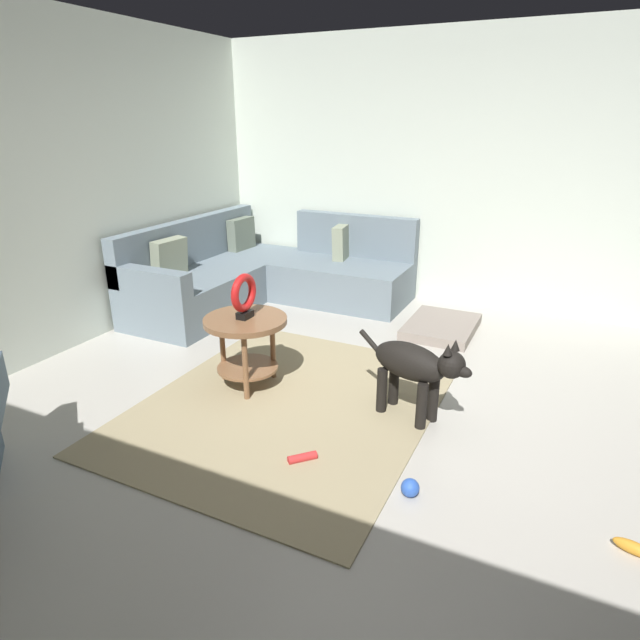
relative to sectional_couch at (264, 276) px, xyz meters
The scene contains 12 objects.
ground_plane 2.85m from the sectional_couch, 134.68° to the right, with size 6.00×6.00×0.10m, color #B7B2A8.
wall_back 2.44m from the sectional_couch, 155.09° to the left, with size 6.00×0.12×2.70m, color silver.
wall_right 2.47m from the sectional_couch, 64.81° to the right, with size 0.12×6.00×2.70m, color silver.
area_rug 2.28m from the sectional_couch, 144.49° to the right, with size 2.30×1.90×0.01m, color tan.
sectional_couch is the anchor object (origin of this frame).
side_table 1.94m from the sectional_couch, 152.21° to the right, with size 0.60×0.60×0.54m.
torus_sculpture 1.98m from the sectional_couch, 152.21° to the right, with size 0.28×0.08×0.33m.
dog_bed_mat 1.95m from the sectional_couch, 90.36° to the right, with size 0.80×0.60×0.09m, color gray.
dog 2.69m from the sectional_couch, 127.38° to the right, with size 0.36×0.83×0.63m.
dog_toy_ball 3.37m from the sectional_couch, 135.43° to the right, with size 0.10×0.10×0.10m, color blue.
dog_toy_rope 2.94m from the sectional_couch, 144.33° to the right, with size 0.05×0.05×0.17m, color red.
dog_toy_bone 4.13m from the sectional_couch, 124.42° to the right, with size 0.18×0.06×0.06m, color orange.
Camera 1 is at (-2.70, -0.93, 1.89)m, focal length 30.03 mm.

